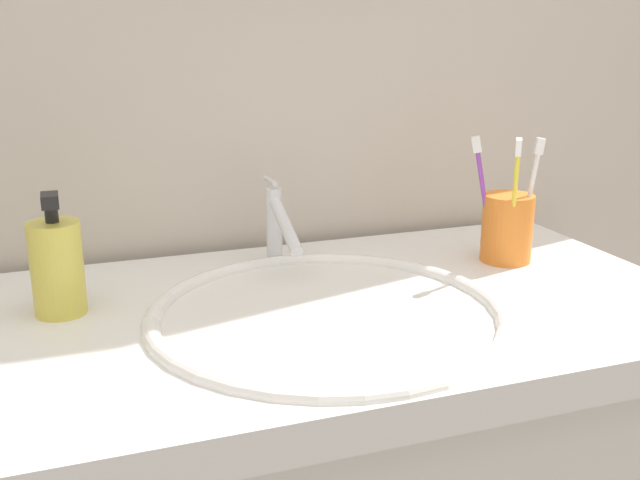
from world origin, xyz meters
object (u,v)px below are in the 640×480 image
object	(u,v)px
toothbrush_purple	(483,190)
soap_dispenser	(57,266)
toothbrush_cup	(507,228)
toothbrush_yellow	(515,194)
faucet	(278,223)
toothbrush_white	(530,192)

from	to	relation	value
toothbrush_purple	soap_dispenser	size ratio (longest dim) A/B	1.20
toothbrush_cup	soap_dispenser	bearing A→B (deg)	179.75
toothbrush_yellow	toothbrush_cup	bearing A→B (deg)	65.98
toothbrush_purple	toothbrush_yellow	bearing A→B (deg)	-64.26
faucet	toothbrush_purple	xyz separation A→B (m)	(0.29, -0.09, 0.05)
toothbrush_yellow	soap_dispenser	distance (m)	0.64
toothbrush_yellow	soap_dispenser	bearing A→B (deg)	176.49
faucet	toothbrush_cup	xyz separation A→B (m)	(0.33, -0.10, -0.01)
faucet	soap_dispenser	world-z (taller)	soap_dispenser
faucet	soap_dispenser	bearing A→B (deg)	-162.79
toothbrush_cup	toothbrush_white	bearing A→B (deg)	-36.15
faucet	soap_dispenser	distance (m)	0.33
soap_dispenser	toothbrush_white	bearing A→B (deg)	-1.73
faucet	toothbrush_yellow	bearing A→B (deg)	-23.16
toothbrush_cup	toothbrush_purple	bearing A→B (deg)	163.26
soap_dispenser	toothbrush_cup	bearing A→B (deg)	-0.25
faucet	toothbrush_white	xyz separation A→B (m)	(0.36, -0.12, 0.05)
faucet	soap_dispenser	xyz separation A→B (m)	(-0.31, -0.10, -0.00)
faucet	toothbrush_purple	world-z (taller)	toothbrush_purple
toothbrush_purple	faucet	bearing A→B (deg)	163.32
toothbrush_white	toothbrush_purple	distance (m)	0.07
faucet	soap_dispenser	size ratio (longest dim) A/B	1.00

